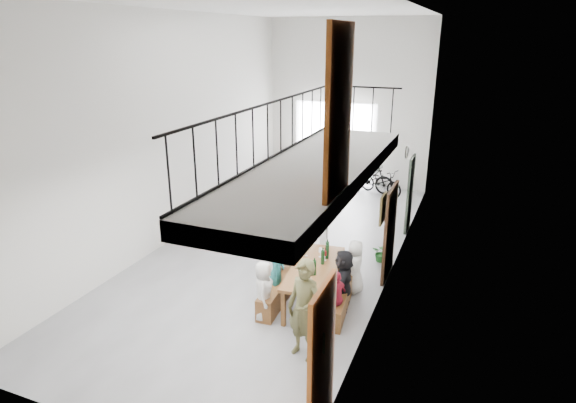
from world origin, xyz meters
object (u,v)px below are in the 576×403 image
at_px(oak_barrel, 281,170).
at_px(serving_counter, 314,169).
at_px(tasting_table, 314,271).
at_px(bicycle_near, 381,182).
at_px(host_standing, 304,310).
at_px(bench_inner, 280,288).
at_px(side_bench, 201,219).

xyz_separation_m(oak_barrel, serving_counter, (1.16, 0.25, 0.09)).
xyz_separation_m(tasting_table, serving_counter, (-2.63, 7.66, -0.21)).
height_order(serving_counter, bicycle_near, serving_counter).
relative_size(serving_counter, host_standing, 1.12).
distance_m(oak_barrel, serving_counter, 1.19).
bearing_deg(bench_inner, oak_barrel, 109.27).
bearing_deg(bicycle_near, bench_inner, -157.29).
distance_m(serving_counter, bicycle_near, 2.47).
relative_size(bench_inner, serving_counter, 1.01).
xyz_separation_m(oak_barrel, host_standing, (4.17, -8.99, 0.44)).
bearing_deg(tasting_table, side_bench, 141.61).
bearing_deg(tasting_table, bicycle_near, 85.09).
relative_size(side_bench, host_standing, 1.01).
height_order(side_bench, bicycle_near, bicycle_near).
bearing_deg(bench_inner, side_bench, 139.32).
distance_m(host_standing, bicycle_near, 8.84).
height_order(side_bench, serving_counter, serving_counter).
bearing_deg(oak_barrel, bench_inner, -67.37).
bearing_deg(bench_inner, tasting_table, 2.24).
distance_m(serving_counter, host_standing, 9.72).
distance_m(tasting_table, side_bench, 4.87).
height_order(bench_inner, host_standing, host_standing).
bearing_deg(bicycle_near, serving_counter, 106.54).
distance_m(bench_inner, host_standing, 1.94).
distance_m(tasting_table, bicycle_near, 7.25).
bearing_deg(side_bench, bicycle_near, 50.14).
xyz_separation_m(bench_inner, serving_counter, (-1.96, 7.73, 0.28)).
xyz_separation_m(tasting_table, bench_inner, (-0.67, -0.07, -0.49)).
bearing_deg(side_bench, tasting_table, -31.89).
distance_m(side_bench, host_standing, 6.13).
distance_m(side_bench, serving_counter, 5.32).
bearing_deg(host_standing, bench_inner, 140.97).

